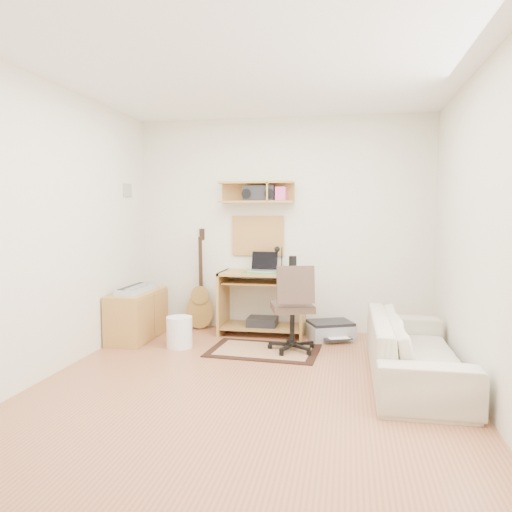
% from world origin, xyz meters
% --- Properties ---
extents(floor, '(3.60, 4.00, 0.01)m').
position_xyz_m(floor, '(0.00, 0.00, -0.01)').
color(floor, '#AC6C47').
rests_on(floor, ground).
extents(ceiling, '(3.60, 4.00, 0.01)m').
position_xyz_m(ceiling, '(0.00, 0.00, 2.60)').
color(ceiling, white).
rests_on(ceiling, ground).
extents(back_wall, '(3.60, 0.01, 2.60)m').
position_xyz_m(back_wall, '(0.00, 2.00, 1.30)').
color(back_wall, silver).
rests_on(back_wall, ground).
extents(left_wall, '(0.01, 4.00, 2.60)m').
position_xyz_m(left_wall, '(-1.80, 0.00, 1.30)').
color(left_wall, silver).
rests_on(left_wall, ground).
extents(right_wall, '(0.01, 4.00, 2.60)m').
position_xyz_m(right_wall, '(1.80, 0.00, 1.30)').
color(right_wall, silver).
rests_on(right_wall, ground).
extents(wall_shelf, '(0.90, 0.25, 0.26)m').
position_xyz_m(wall_shelf, '(-0.30, 1.88, 1.70)').
color(wall_shelf, '#B78640').
rests_on(wall_shelf, back_wall).
extents(cork_board, '(0.64, 0.03, 0.49)m').
position_xyz_m(cork_board, '(-0.30, 1.98, 1.17)').
color(cork_board, '#B07B58').
rests_on(cork_board, back_wall).
extents(wall_photo, '(0.02, 0.20, 0.15)m').
position_xyz_m(wall_photo, '(-1.79, 1.50, 1.72)').
color(wall_photo, '#4C8CBF').
rests_on(wall_photo, left_wall).
extents(desk, '(1.00, 0.55, 0.75)m').
position_xyz_m(desk, '(-0.20, 1.73, 0.38)').
color(desk, '#B78640').
rests_on(desk, floor).
extents(laptop, '(0.34, 0.34, 0.24)m').
position_xyz_m(laptop, '(-0.20, 1.71, 0.87)').
color(laptop, silver).
rests_on(laptop, desk).
extents(speaker, '(0.09, 0.09, 0.20)m').
position_xyz_m(speaker, '(0.17, 1.68, 0.85)').
color(speaker, black).
rests_on(speaker, desk).
extents(desk_lamp, '(0.10, 0.10, 0.30)m').
position_xyz_m(desk_lamp, '(0.01, 1.87, 0.90)').
color(desk_lamp, black).
rests_on(desk_lamp, desk).
extents(pencil_cup, '(0.06, 0.06, 0.09)m').
position_xyz_m(pencil_cup, '(0.14, 1.83, 0.80)').
color(pencil_cup, '#34449D').
rests_on(pencil_cup, desk).
extents(boombox, '(0.38, 0.17, 0.19)m').
position_xyz_m(boombox, '(-0.26, 1.87, 1.68)').
color(boombox, black).
rests_on(boombox, wall_shelf).
extents(rug, '(1.19, 0.83, 0.02)m').
position_xyz_m(rug, '(-0.06, 1.00, 0.01)').
color(rug, '#C7B385').
rests_on(rug, floor).
extents(task_chair, '(0.59, 0.59, 0.93)m').
position_xyz_m(task_chair, '(0.24, 1.05, 0.47)').
color(task_chair, '#3D2D24').
rests_on(task_chair, floor).
extents(cabinet, '(0.40, 0.90, 0.55)m').
position_xyz_m(cabinet, '(-1.58, 1.24, 0.28)').
color(cabinet, '#B78640').
rests_on(cabinet, floor).
extents(music_keyboard, '(0.22, 0.70, 0.06)m').
position_xyz_m(music_keyboard, '(-1.58, 1.24, 0.58)').
color(music_keyboard, '#B2B5BA').
rests_on(music_keyboard, cabinet).
extents(guitar, '(0.38, 0.29, 1.26)m').
position_xyz_m(guitar, '(-1.02, 1.86, 0.63)').
color(guitar, olive).
rests_on(guitar, floor).
extents(waste_basket, '(0.34, 0.34, 0.33)m').
position_xyz_m(waste_basket, '(-0.98, 0.98, 0.17)').
color(waste_basket, white).
rests_on(waste_basket, floor).
extents(printer, '(0.61, 0.55, 0.19)m').
position_xyz_m(printer, '(0.61, 1.66, 0.09)').
color(printer, '#A5A8AA').
rests_on(printer, floor).
extents(sofa, '(0.55, 1.87, 0.73)m').
position_xyz_m(sofa, '(1.38, 0.37, 0.37)').
color(sofa, '#B9AE93').
rests_on(sofa, floor).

